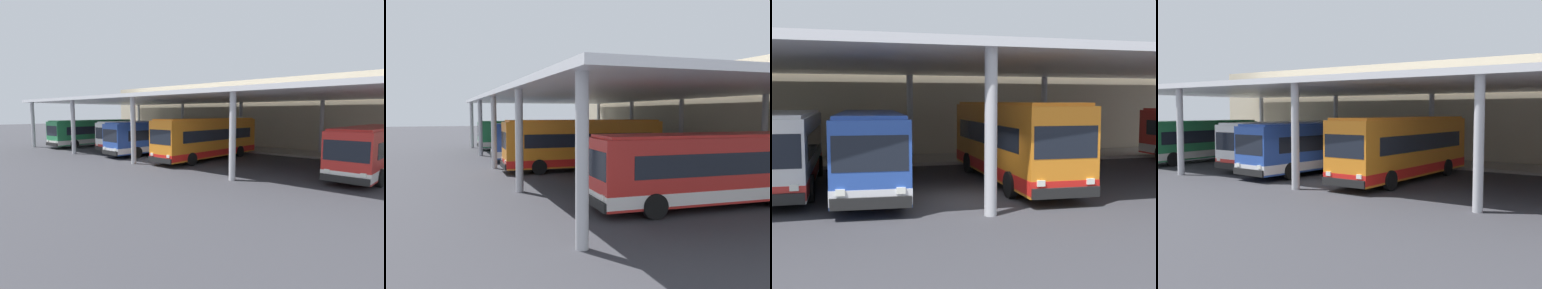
% 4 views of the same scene
% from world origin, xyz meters
% --- Properties ---
extents(ground_plane, '(200.00, 200.00, 0.00)m').
position_xyz_m(ground_plane, '(0.00, 0.00, 0.00)').
color(ground_plane, '#333338').
extents(platform_kerb, '(42.00, 4.50, 0.18)m').
position_xyz_m(platform_kerb, '(0.00, 11.75, 0.09)').
color(platform_kerb, gray).
rests_on(platform_kerb, ground).
extents(station_building_facade, '(48.00, 1.60, 7.89)m').
position_xyz_m(station_building_facade, '(0.00, 15.00, 3.95)').
color(station_building_facade, '#C1B293').
rests_on(station_building_facade, ground).
extents(canopy_shelter, '(40.00, 17.00, 5.55)m').
position_xyz_m(canopy_shelter, '(0.00, 5.50, 5.29)').
color(canopy_shelter, silver).
rests_on(canopy_shelter, ground).
extents(bus_nearest_bay, '(2.91, 10.59, 3.17)m').
position_xyz_m(bus_nearest_bay, '(-14.95, 3.14, 1.66)').
color(bus_nearest_bay, '#28844C').
rests_on(bus_nearest_bay, ground).
extents(bus_second_bay, '(2.93, 10.60, 3.17)m').
position_xyz_m(bus_second_bay, '(-6.73, 4.36, 1.66)').
color(bus_second_bay, white).
rests_on(bus_second_bay, ground).
extents(bus_middle_bay, '(3.26, 10.68, 3.17)m').
position_xyz_m(bus_middle_bay, '(-3.32, 3.04, 1.66)').
color(bus_middle_bay, '#284CA8').
rests_on(bus_middle_bay, ground).
extents(bus_far_bay, '(3.00, 11.41, 3.57)m').
position_xyz_m(bus_far_bay, '(2.95, 3.36, 1.84)').
color(bus_far_bay, orange).
rests_on(bus_far_bay, ground).
extents(bus_departing, '(3.02, 10.62, 3.17)m').
position_xyz_m(bus_departing, '(15.23, 4.55, 1.66)').
color(bus_departing, red).
rests_on(bus_departing, ground).
extents(bench_waiting, '(1.80, 0.45, 0.92)m').
position_xyz_m(bench_waiting, '(-1.38, 11.82, 0.66)').
color(bench_waiting, '#4C515B').
rests_on(bench_waiting, platform_kerb).
extents(trash_bin, '(0.52, 0.52, 0.98)m').
position_xyz_m(trash_bin, '(-4.65, 11.65, 0.68)').
color(trash_bin, '#33383D').
rests_on(trash_bin, platform_kerb).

